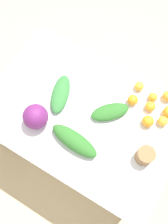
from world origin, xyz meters
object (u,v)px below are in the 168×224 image
object	(u,v)px
greens_bunch_scallion	(74,141)
orange_1	(148,121)
orange_0	(150,106)
cabbage_purple	(35,117)
orange_2	(168,96)
orange_6	(163,121)
paper_bag	(145,156)
greens_bunch_dandelion	(110,112)
orange_5	(153,97)
orange_7	(133,100)
greens_bunch_chard	(60,94)
orange_3	(139,86)

from	to	relation	value
greens_bunch_scallion	orange_1	size ratio (longest dim) A/B	4.32
orange_0	greens_bunch_scallion	bearing A→B (deg)	55.93
cabbage_purple	orange_2	bearing A→B (deg)	-138.62
orange_0	orange_6	bearing A→B (deg)	155.95
orange_0	paper_bag	bearing A→B (deg)	109.15
greens_bunch_dandelion	orange_6	world-z (taller)	orange_6
orange_0	orange_5	size ratio (longest dim) A/B	1.12
cabbage_purple	greens_bunch_dandelion	world-z (taller)	cabbage_purple
greens_bunch_scallion	orange_1	world-z (taller)	greens_bunch_scallion
paper_bag	orange_2	size ratio (longest dim) A/B	1.47
cabbage_purple	orange_7	xyz separation A→B (m)	(-0.49, -0.46, -0.05)
greens_bunch_chard	orange_7	size ratio (longest dim) A/B	4.02
orange_0	orange_5	distance (m)	0.08
paper_bag	orange_2	distance (m)	0.47
orange_0	orange_5	bearing A→B (deg)	-79.53
greens_bunch_chard	orange_5	xyz separation A→B (m)	(-0.57, -0.31, 0.00)
cabbage_purple	orange_5	world-z (taller)	cabbage_purple
paper_bag	orange_0	world-z (taller)	paper_bag
orange_3	orange_5	world-z (taller)	orange_3
paper_bag	orange_2	bearing A→B (deg)	-84.90
orange_1	orange_7	xyz separation A→B (m)	(0.16, -0.09, -0.00)
greens_bunch_dandelion	greens_bunch_scallion	bearing A→B (deg)	71.26
cabbage_purple	greens_bunch_scallion	world-z (taller)	cabbage_purple
paper_bag	orange_5	distance (m)	0.43
greens_bunch_dandelion	orange_6	xyz separation A→B (m)	(-0.34, -0.12, 0.00)
paper_bag	orange_0	bearing A→B (deg)	-70.85
greens_bunch_scallion	orange_3	xyz separation A→B (m)	(-0.19, -0.58, -0.01)
orange_2	greens_bunch_scallion	bearing A→B (deg)	57.12
orange_7	orange_1	bearing A→B (deg)	150.28
greens_bunch_scallion	orange_6	xyz separation A→B (m)	(-0.44, -0.42, -0.01)
orange_3	orange_6	distance (m)	0.30
orange_2	orange_5	bearing A→B (deg)	33.67
orange_2	orange_7	world-z (taller)	orange_2
orange_1	orange_5	xyz separation A→B (m)	(0.05, -0.19, -0.01)
orange_0	greens_bunch_dandelion	bearing A→B (deg)	38.49
orange_3	paper_bag	bearing A→B (deg)	119.81
orange_3	orange_7	size ratio (longest dim) A/B	0.90
orange_3	orange_5	distance (m)	0.12
greens_bunch_dandelion	orange_0	xyz separation A→B (m)	(-0.22, -0.17, 0.00)
cabbage_purple	orange_6	world-z (taller)	cabbage_purple
orange_0	orange_3	bearing A→B (deg)	-37.68
greens_bunch_chard	cabbage_purple	bearing A→B (deg)	82.09
greens_bunch_dandelion	paper_bag	bearing A→B (deg)	154.91
orange_2	orange_7	size ratio (longest dim) A/B	1.03
greens_bunch_chard	orange_5	size ratio (longest dim) A/B	4.67
cabbage_purple	orange_1	xyz separation A→B (m)	(-0.65, -0.37, -0.04)
orange_1	orange_6	bearing A→B (deg)	-147.46
orange_0	orange_2	distance (m)	0.15
paper_bag	orange_2	world-z (taller)	paper_bag
orange_5	cabbage_purple	bearing A→B (deg)	42.37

